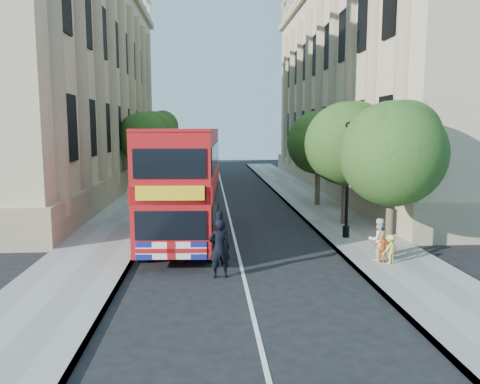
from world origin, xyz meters
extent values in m
plane|color=black|center=(0.00, 0.00, 0.00)|extent=(120.00, 120.00, 0.00)
cube|color=gray|center=(5.75, 10.00, 0.06)|extent=(3.50, 80.00, 0.12)
cube|color=gray|center=(-5.75, 10.00, 0.06)|extent=(3.50, 80.00, 0.12)
cube|color=tan|center=(13.80, 24.00, 9.00)|extent=(12.00, 38.00, 18.00)
cube|color=tan|center=(-13.80, 24.00, 9.00)|extent=(12.00, 38.00, 18.00)
cylinder|color=#473828|center=(5.80, 3.00, 1.43)|extent=(0.32, 0.32, 2.86)
sphere|color=#1F4517|center=(5.80, 3.00, 4.03)|extent=(4.00, 4.00, 4.00)
sphere|color=#1F4517|center=(6.40, 3.40, 4.68)|extent=(2.80, 2.80, 2.80)
sphere|color=#1F4517|center=(5.30, 2.70, 4.55)|extent=(2.60, 2.60, 2.60)
cylinder|color=#473828|center=(5.80, 9.00, 1.50)|extent=(0.32, 0.32, 2.99)
sphere|color=#1F4517|center=(5.80, 9.00, 4.22)|extent=(4.20, 4.20, 4.20)
sphere|color=#1F4517|center=(6.40, 9.40, 4.90)|extent=(2.94, 2.94, 2.94)
sphere|color=#1F4517|center=(5.30, 8.70, 4.76)|extent=(2.73, 2.73, 2.73)
cylinder|color=#473828|center=(5.80, 15.00, 1.45)|extent=(0.32, 0.32, 2.90)
sphere|color=#1F4517|center=(5.80, 15.00, 4.09)|extent=(4.00, 4.00, 4.00)
sphere|color=#1F4517|center=(6.40, 15.40, 4.75)|extent=(2.80, 2.80, 2.80)
sphere|color=#1F4517|center=(5.30, 14.70, 4.62)|extent=(2.60, 2.60, 2.60)
cylinder|color=#473828|center=(-6.00, 22.00, 1.50)|extent=(0.32, 0.32, 2.99)
sphere|color=#1F4517|center=(-6.00, 22.00, 4.22)|extent=(4.00, 4.00, 4.00)
sphere|color=#1F4517|center=(-5.40, 22.40, 4.90)|extent=(2.80, 2.80, 2.80)
sphere|color=#1F4517|center=(-6.50, 21.70, 4.76)|extent=(2.60, 2.60, 2.60)
cylinder|color=#473828|center=(-6.00, 30.00, 1.58)|extent=(0.32, 0.32, 3.17)
sphere|color=#1F4517|center=(-6.00, 30.00, 4.46)|extent=(4.20, 4.20, 4.20)
sphere|color=#1F4517|center=(-5.40, 30.40, 5.18)|extent=(2.94, 2.94, 2.94)
sphere|color=#1F4517|center=(-6.50, 29.70, 5.04)|extent=(2.73, 2.73, 2.73)
cylinder|color=black|center=(5.00, 6.00, 0.37)|extent=(0.30, 0.30, 0.50)
cylinder|color=black|center=(5.00, 6.00, 2.62)|extent=(0.14, 0.14, 5.00)
sphere|color=black|center=(5.00, 6.00, 5.12)|extent=(0.32, 0.32, 0.32)
cube|color=#A50B0D|center=(-2.23, 6.73, 2.68)|extent=(3.23, 10.63, 4.37)
cube|color=black|center=(-2.23, 6.73, 1.72)|extent=(3.26, 9.97, 1.00)
cube|color=black|center=(-2.23, 6.73, 3.82)|extent=(3.26, 9.97, 1.00)
cube|color=yellow|center=(-2.46, 1.48, 2.82)|extent=(2.33, 0.18, 0.50)
cylinder|color=black|center=(-3.64, 3.08, 0.55)|extent=(0.36, 1.12, 1.11)
cylinder|color=black|center=(-1.14, 2.97, 0.55)|extent=(0.36, 1.12, 1.11)
cylinder|color=black|center=(-3.32, 10.27, 0.55)|extent=(0.36, 1.12, 1.11)
cylinder|color=black|center=(-0.82, 10.16, 0.55)|extent=(0.36, 1.12, 1.11)
cube|color=black|center=(-2.79, 8.98, 1.37)|extent=(2.04, 1.84, 2.14)
cube|color=black|center=(-2.80, 8.11, 1.63)|extent=(1.83, 0.11, 0.71)
cube|color=black|center=(-2.79, 11.22, 1.58)|extent=(2.04, 3.26, 2.54)
cube|color=black|center=(-2.79, 10.61, 0.36)|extent=(1.85, 4.89, 0.25)
cylinder|color=black|center=(-3.71, 8.88, 0.41)|extent=(0.23, 0.81, 0.81)
cylinder|color=black|center=(-1.88, 8.87, 0.41)|extent=(0.23, 0.81, 0.81)
cylinder|color=black|center=(-3.70, 12.24, 0.41)|extent=(0.23, 0.81, 0.81)
cylinder|color=black|center=(-1.87, 12.23, 0.41)|extent=(0.23, 0.81, 0.81)
imported|color=black|center=(-0.81, 1.00, 1.00)|extent=(0.78, 0.56, 2.01)
imported|color=white|center=(5.08, 2.22, 0.92)|extent=(0.82, 0.66, 1.59)
imported|color=orange|center=(5.16, 1.99, 0.64)|extent=(0.66, 0.41, 1.05)
imported|color=#E4D24D|center=(5.40, 1.84, 0.65)|extent=(0.79, 0.64, 1.06)
camera|label=1|loc=(-1.16, -14.24, 4.99)|focal=35.00mm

